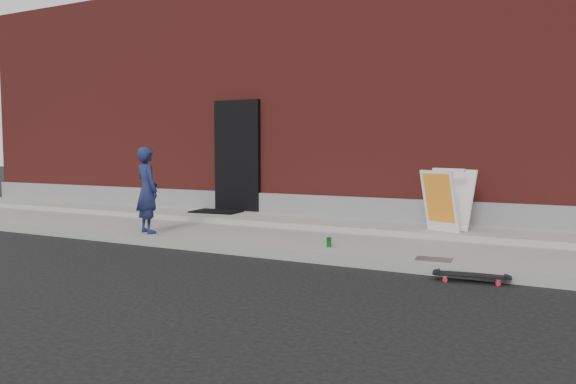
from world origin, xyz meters
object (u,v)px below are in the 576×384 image
Objects in this scene: pizza_sign at (447,200)px; skateboard at (471,276)px; child at (147,190)px; soda_can at (329,242)px.

skateboard is at bearing -71.67° from pizza_sign.
child is 10.37× the size of soda_can.
pizza_sign is at bearing -133.42° from child.
soda_can reaches higher than skateboard.
pizza_sign is at bearing 52.83° from soda_can.
child is 5.31m from skateboard.
soda_can is (-1.29, -1.70, -0.52)m from pizza_sign.
skateboard is 0.87× the size of pizza_sign.
child is 4.85m from pizza_sign.
soda_can is (3.19, 0.16, -0.64)m from child.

